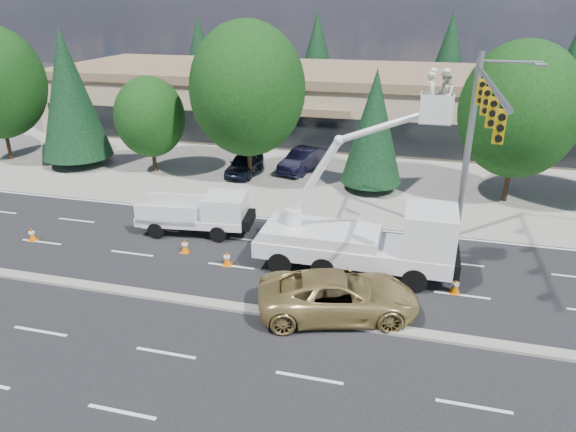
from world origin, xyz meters
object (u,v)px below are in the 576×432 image
(minivan, at_px, (338,295))
(utility_pickup, at_px, (201,217))
(signal_mast, at_px, (477,128))
(bucket_truck, at_px, (373,233))

(minivan, bearing_deg, utility_pickup, 38.92)
(signal_mast, xyz_separation_m, minivan, (-4.74, -6.44, -5.22))
(minivan, bearing_deg, bucket_truck, -29.54)
(signal_mast, distance_m, minivan, 9.55)
(signal_mast, distance_m, utility_pickup, 13.82)
(bucket_truck, xyz_separation_m, minivan, (-0.87, -3.59, -1.09))
(utility_pickup, xyz_separation_m, minivan, (8.04, -5.65, -0.03))
(signal_mast, height_order, utility_pickup, signal_mast)
(utility_pickup, distance_m, minivan, 9.83)
(utility_pickup, bearing_deg, bucket_truck, -19.80)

